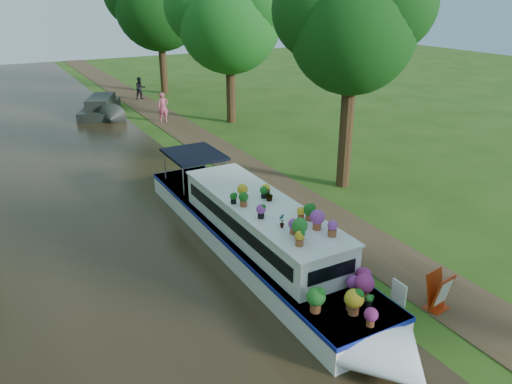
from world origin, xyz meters
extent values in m
plane|color=#264A12|center=(0.00, 0.00, 0.00)|extent=(100.00, 100.00, 0.00)
cube|color=black|center=(-6.00, 0.00, 0.01)|extent=(10.00, 100.00, 0.02)
cube|color=#42311F|center=(1.20, 0.00, 0.01)|extent=(2.20, 100.00, 0.03)
cube|color=white|center=(-2.25, 0.08, 0.40)|extent=(2.20, 12.00, 0.75)
cube|color=navy|center=(-2.25, 0.08, 0.71)|extent=(2.24, 12.04, 0.12)
cube|color=white|center=(-2.25, -0.72, 1.29)|extent=(1.80, 7.00, 1.05)
cube|color=white|center=(-2.25, -0.72, 1.85)|extent=(1.90, 7.10, 0.06)
cube|color=black|center=(-1.34, -0.72, 1.37)|extent=(0.03, 6.40, 0.38)
cube|color=black|center=(-3.16, -0.72, 1.37)|extent=(0.03, 6.40, 0.38)
cube|color=black|center=(-2.25, 4.38, 1.92)|extent=(1.90, 2.40, 0.10)
cube|color=white|center=(-1.10, -5.32, 1.07)|extent=(0.04, 0.45, 0.55)
imported|color=#16531B|center=(-2.58, -2.44, 2.07)|extent=(0.19, 0.23, 0.38)
imported|color=#16531B|center=(-1.96, -0.74, 2.08)|extent=(0.31, 0.31, 0.40)
cylinder|color=#301F10|center=(3.80, 3.00, 2.27)|extent=(0.56, 0.56, 4.55)
sphere|color=#0D3610|center=(3.80, 3.00, 6.23)|extent=(4.80, 4.80, 4.80)
sphere|color=#0D3610|center=(4.76, 2.28, 7.19)|extent=(3.60, 3.60, 3.60)
sphere|color=#0D3610|center=(2.96, 3.84, 6.95)|extent=(3.84, 3.84, 3.84)
cylinder|color=#301F10|center=(4.50, 15.00, 1.92)|extent=(0.56, 0.56, 3.85)
sphere|color=#16531B|center=(4.50, 15.00, 5.95)|extent=(6.00, 6.00, 6.00)
sphere|color=#16531B|center=(3.45, 16.05, 6.85)|extent=(4.80, 4.80, 4.80)
cylinder|color=#301F10|center=(4.00, 26.00, 2.10)|extent=(0.56, 0.56, 4.20)
sphere|color=#0D3610|center=(4.00, 26.00, 6.51)|extent=(6.60, 6.60, 6.60)
cube|color=black|center=(-2.12, 21.31, 0.29)|extent=(3.84, 5.69, 0.55)
cube|color=black|center=(-2.12, 20.85, 0.89)|extent=(2.56, 3.47, 0.64)
cube|color=#A32B0B|center=(0.45, -5.19, 0.05)|extent=(0.62, 0.53, 0.03)
cube|color=#A32B0B|center=(0.45, -5.31, 0.53)|extent=(0.66, 0.34, 0.99)
cube|color=#A32B0B|center=(0.45, -5.07, 0.53)|extent=(0.66, 0.34, 0.99)
cube|color=white|center=(0.45, -5.35, 0.58)|extent=(0.50, 0.24, 0.69)
imported|color=#D2569E|center=(0.81, 17.01, 0.93)|extent=(0.73, 0.54, 1.81)
imported|color=black|center=(1.56, 24.31, 0.85)|extent=(0.83, 0.67, 1.64)
imported|color=#20641E|center=(-0.21, -0.41, 0.22)|extent=(0.46, 0.42, 0.45)
camera|label=1|loc=(-8.83, -12.41, 7.66)|focal=35.00mm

